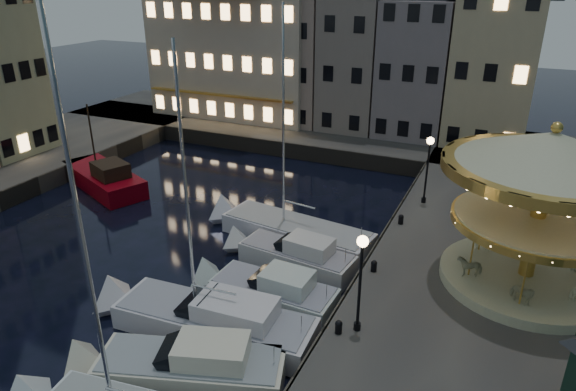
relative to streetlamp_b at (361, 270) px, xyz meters
The scene contains 24 objects.
ground 8.31m from the streetlamp_b, behind, with size 160.00×160.00×0.00m, color black.
quay_east 9.09m from the streetlamp_b, 36.33° to the left, with size 16.00×56.00×1.30m, color #474442.
quay_north 31.17m from the streetlamp_b, 119.38° to the left, with size 44.00×12.00×1.30m, color #474442.
quaywall_e 6.15m from the streetlamp_b, 103.50° to the left, with size 0.15×44.00×1.30m, color #47423A.
quaywall_n 25.03m from the streetlamp_b, 122.15° to the left, with size 48.00×0.15×1.30m, color #47423A.
streetlamp_b is the anchor object (origin of this frame).
streetlamp_c 13.50m from the streetlamp_b, 90.00° to the left, with size 0.44×0.44×4.17m.
bollard_b 2.54m from the streetlamp_b, 140.19° to the right, with size 0.30×0.30×0.57m.
bollard_c 5.14m from the streetlamp_b, 97.59° to the left, with size 0.30×0.30×0.57m.
bollard_d 10.30m from the streetlamp_b, 93.43° to the left, with size 0.30×0.30×0.57m.
townhouse_na 39.60m from the streetlamp_b, 132.64° to the left, with size 5.50×8.00×12.80m.
townhouse_nb 36.20m from the streetlamp_b, 126.23° to the left, with size 6.16×8.00×13.80m.
townhouse_nc 33.09m from the streetlamp_b, 117.66° to the left, with size 6.82×8.00×14.80m.
townhouse_nd 30.95m from the streetlamp_b, 108.05° to the left, with size 5.50×8.00×15.80m.
townhouse_ne 29.51m from the streetlamp_b, 97.85° to the left, with size 6.16×8.00×12.80m.
townhouse_nf 29.38m from the streetlamp_b, 85.96° to the left, with size 6.82×8.00×13.80m.
hotel_corner 36.38m from the streetlamp_b, 126.17° to the left, with size 17.60×9.00×16.80m.
motorboat_b 7.69m from the streetlamp_b, 143.55° to the right, with size 8.00×4.57×2.15m.
motorboat_c 7.22m from the streetlamp_b, 169.12° to the right, with size 9.80×3.12×13.00m.
motorboat_d 6.22m from the streetlamp_b, 160.60° to the left, with size 6.88×2.45×2.15m.
motorboat_e 8.14m from the streetlamp_b, 135.33° to the left, with size 7.18×2.73×2.15m.
motorboat_f 10.94m from the streetlamp_b, 129.77° to the left, with size 10.00×3.77×13.22m.
red_fishing_boat 23.97m from the streetlamp_b, 156.53° to the left, with size 8.57×5.80×6.14m.
carousel 9.00m from the streetlamp_b, 47.23° to the left, with size 8.59×8.59×7.52m.
Camera 1 is at (11.58, -15.15, 14.23)m, focal length 32.00 mm.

